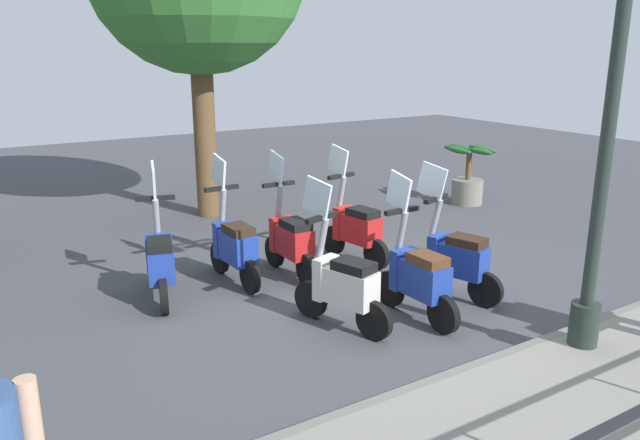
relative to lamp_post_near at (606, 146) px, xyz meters
name	(u,v)px	position (x,y,z in m)	size (l,w,h in m)	color
ground_plane	(365,291)	(2.40, 0.72, -1.99)	(28.00, 28.00, 0.00)	#424247
promenade_walkway	(607,414)	(-0.75, 0.72, -1.91)	(2.20, 20.00, 0.15)	gray
lamp_post_near	(606,146)	(0.00, 0.00, 0.00)	(0.26, 0.90, 4.16)	#232D28
potted_palm	(468,180)	(4.82, -3.34, -1.54)	(1.06, 0.66, 1.05)	slate
scooter_near_0	(454,258)	(1.70, -0.01, -1.50)	(1.20, 0.55, 1.54)	black
scooter_near_1	(417,276)	(1.48, 0.73, -1.50)	(1.23, 0.44, 1.54)	black
scooter_near_2	(342,284)	(1.72, 1.51, -1.50)	(1.20, 0.55, 1.54)	black
scooter_far_0	(355,227)	(3.32, 0.23, -1.50)	(1.23, 0.46, 1.54)	black
scooter_far_1	(290,239)	(3.31, 1.22, -1.50)	(1.23, 0.44, 1.54)	black
scooter_far_2	(234,245)	(3.47, 1.91, -1.50)	(1.23, 0.44, 1.54)	black
scooter_far_3	(160,260)	(3.41, 2.83, -1.50)	(1.21, 0.53, 1.54)	black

